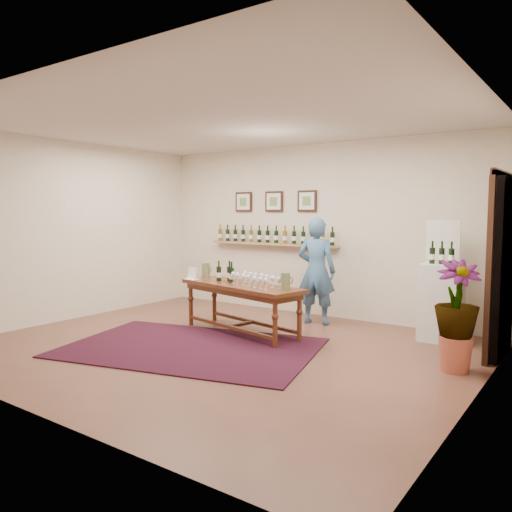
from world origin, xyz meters
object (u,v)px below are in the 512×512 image
Objects in this scene: tasting_table at (241,291)px; person at (316,271)px; potted_plant at (457,316)px; display_pedestal at (441,302)px.

person is (0.57, 1.14, 0.22)m from tasting_table.
tasting_table is at bearing 54.08° from person.
potted_plant is 0.64× the size of person.
tasting_table is 2.01× the size of display_pedestal.
potted_plant is (0.48, -1.25, 0.09)m from display_pedestal.
display_pedestal is at bearing 39.10° from tasting_table.
person reaches higher than display_pedestal.
tasting_table is at bearing -152.90° from display_pedestal.
person is (-2.31, 1.16, 0.21)m from potted_plant.
tasting_table is 1.29m from person.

